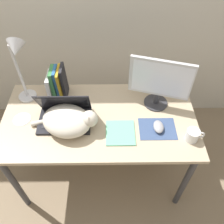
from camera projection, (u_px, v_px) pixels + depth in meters
The scene contains 12 objects.
ground_plane at pixel (102, 208), 1.95m from camera, with size 12.00×12.00×0.00m, color #847056.
desk at pixel (100, 125), 1.68m from camera, with size 1.33×0.69×0.74m.
laptop at pixel (65, 115), 1.58m from camera, with size 0.35×0.23×0.22m.
cat at pixel (69, 120), 1.51m from camera, with size 0.45×0.35×0.16m.
external_monitor at pixel (160, 82), 1.56m from camera, with size 0.40×0.17×0.37m.
mousepad at pixel (157, 129), 1.56m from camera, with size 0.24×0.18×0.00m.
computer_mouse at pixel (159, 127), 1.54m from camera, with size 0.07×0.10×0.04m.
book_row at pixel (57, 83), 1.69m from camera, with size 0.13×0.16×0.25m.
desk_lamp at pixel (18, 60), 1.48m from camera, with size 0.17×0.17×0.51m.
notepad at pixel (120, 133), 1.53m from camera, with size 0.19×0.20×0.01m.
mug at pixel (193, 135), 1.47m from camera, with size 0.12×0.08×0.08m.
cd_disc at pixel (22, 119), 1.61m from camera, with size 0.12×0.12×0.00m.
Camera 1 is at (0.08, -0.70, 1.99)m, focal length 38.00 mm.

